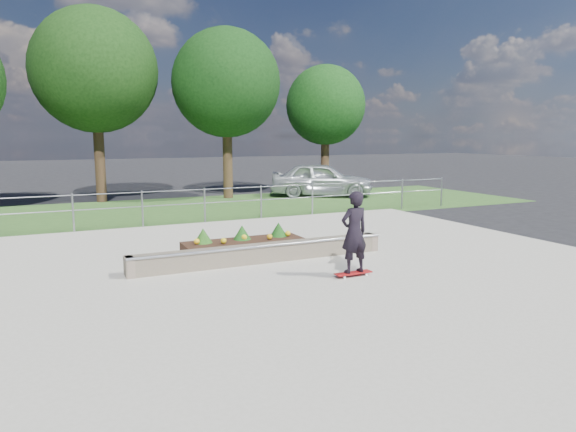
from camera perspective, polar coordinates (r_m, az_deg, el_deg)
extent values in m
plane|color=black|center=(10.32, 2.57, -7.29)|extent=(120.00, 120.00, 0.00)
cube|color=#2D5220|center=(20.50, -11.91, 0.65)|extent=(30.00, 8.00, 0.02)
cube|color=#A09C8E|center=(10.31, 2.57, -7.13)|extent=(15.00, 15.00, 0.06)
cylinder|color=gray|center=(16.43, -22.76, 0.23)|extent=(0.06, 0.06, 1.20)
cylinder|color=gray|center=(16.63, -15.87, 0.68)|extent=(0.06, 0.06, 1.20)
cylinder|color=gray|center=(17.06, -9.24, 1.10)|extent=(0.06, 0.06, 1.20)
cylinder|color=gray|center=(17.71, -3.01, 1.49)|extent=(0.06, 0.06, 1.20)
cylinder|color=#989AA0|center=(18.55, 2.72, 1.83)|extent=(0.06, 0.06, 1.20)
cylinder|color=gray|center=(19.56, 7.91, 2.12)|extent=(0.06, 0.06, 1.20)
cylinder|color=gray|center=(20.72, 12.55, 2.36)|extent=(0.06, 0.06, 1.20)
cylinder|color=gray|center=(21.99, 16.69, 2.57)|extent=(0.06, 0.06, 1.20)
cylinder|color=gray|center=(17.00, -9.28, 2.94)|extent=(20.00, 0.04, 0.04)
cylinder|color=gray|center=(17.05, -9.25, 1.44)|extent=(20.00, 0.04, 0.04)
cylinder|color=black|center=(23.89, -20.16, 5.49)|extent=(0.44, 0.44, 3.38)
sphere|color=black|center=(24.02, -20.68, 14.90)|extent=(5.25, 5.25, 5.25)
cylinder|color=#342314|center=(24.04, -6.71, 5.72)|extent=(0.44, 0.44, 3.15)
sphere|color=black|center=(24.12, -6.87, 14.46)|extent=(4.90, 4.90, 4.90)
cylinder|color=#392516|center=(27.87, 4.12, 5.71)|extent=(0.44, 0.44, 2.70)
sphere|color=black|center=(27.88, 4.20, 12.19)|extent=(4.20, 4.20, 4.20)
cube|color=brown|center=(11.61, -2.84, -4.13)|extent=(6.00, 0.40, 0.40)
cylinder|color=#9C9FA5|center=(11.39, -2.46, -3.36)|extent=(6.00, 0.06, 0.06)
cube|color=#6A5B4E|center=(10.88, -17.17, -5.42)|extent=(0.15, 0.42, 0.40)
cube|color=#69594D|center=(12.97, 9.11, -2.86)|extent=(0.15, 0.42, 0.40)
cube|color=black|center=(12.71, -4.72, -3.35)|extent=(3.00, 1.20, 0.25)
sphere|color=yellow|center=(12.41, -10.10, -2.80)|extent=(0.14, 0.14, 0.14)
sphere|color=gold|center=(12.39, -7.17, -2.75)|extent=(0.14, 0.14, 0.14)
sphere|color=yellow|center=(12.76, -4.89, -2.37)|extent=(0.14, 0.14, 0.14)
sphere|color=gold|center=(12.80, -2.06, -2.31)|extent=(0.14, 0.14, 0.14)
sphere|color=yellow|center=(13.22, -0.01, -1.94)|extent=(0.14, 0.14, 0.14)
cone|color=#1E4E16|center=(12.58, -9.41, -2.16)|extent=(0.44, 0.44, 0.36)
cone|color=#164A15|center=(12.88, -5.13, -1.81)|extent=(0.44, 0.44, 0.36)
cone|color=#134112|center=(13.25, -1.07, -1.48)|extent=(0.44, 0.44, 0.36)
cylinder|color=silver|center=(10.33, 6.31, -6.82)|extent=(0.05, 0.03, 0.05)
cylinder|color=silver|center=(10.48, 5.79, -6.59)|extent=(0.05, 0.03, 0.05)
cylinder|color=white|center=(10.60, 8.72, -6.46)|extent=(0.05, 0.03, 0.05)
cylinder|color=white|center=(10.74, 8.18, -6.24)|extent=(0.05, 0.03, 0.05)
cylinder|color=gray|center=(10.39, 6.05, -6.57)|extent=(0.02, 0.18, 0.02)
cylinder|color=gray|center=(10.67, 8.45, -6.21)|extent=(0.02, 0.18, 0.02)
cube|color=maroon|center=(10.52, 7.27, -6.28)|extent=(0.80, 0.21, 0.02)
imported|color=black|center=(10.34, 7.36, -1.80)|extent=(0.62, 0.43, 1.65)
imported|color=#B4B9BE|center=(24.63, 3.77, 4.08)|extent=(5.16, 4.05, 1.64)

